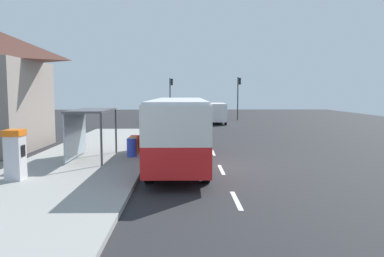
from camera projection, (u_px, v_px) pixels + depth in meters
The scene contains 21 objects.
ground_plane at pixel (201, 134), 32.43m from camera, with size 56.00×92.00×0.04m, color #262628.
sidewalk_platform at pixel (91, 157), 20.34m from camera, with size 6.20×30.00×0.18m, color #999993.
lane_stripe_seg_0 at pixel (236, 200), 12.53m from camera, with size 0.16×2.20×0.01m, color silver.
lane_stripe_seg_1 at pixel (221, 170), 17.51m from camera, with size 0.16×2.20×0.01m, color silver.
lane_stripe_seg_2 at pixel (213, 153), 22.48m from camera, with size 0.16×2.20×0.01m, color silver.
lane_stripe_seg_3 at pixel (208, 142), 27.46m from camera, with size 0.16×2.20×0.01m, color silver.
lane_stripe_seg_4 at pixel (204, 134), 32.44m from camera, with size 0.16×2.20×0.01m, color silver.
lane_stripe_seg_5 at pixel (201, 128), 37.41m from camera, with size 0.16×2.20×0.01m, color silver.
lane_stripe_seg_6 at pixel (199, 124), 42.39m from camera, with size 0.16×2.20×0.01m, color silver.
lane_stripe_seg_7 at pixel (197, 121), 47.36m from camera, with size 0.16×2.20×0.01m, color silver.
bus at pixel (179, 127), 18.58m from camera, with size 2.60×11.03×3.21m.
white_van at pixel (216, 112), 43.13m from camera, with size 2.10×5.23×2.30m.
sedan_near at pixel (211, 112), 51.92m from camera, with size 1.87×4.41×1.52m.
sedan_far at pixel (208, 110), 59.20m from camera, with size 2.02×4.48×1.52m.
ticket_machine at pixel (15, 154), 14.69m from camera, with size 0.66×0.76×1.94m.
recycling_bin_blue at pixel (132, 147), 20.03m from camera, with size 0.52×0.52×0.95m, color blue.
recycling_bin_orange at pixel (134, 146), 20.73m from camera, with size 0.52×0.52×0.95m, color orange.
recycling_bin_red at pixel (135, 144), 21.43m from camera, with size 0.52×0.52×0.95m, color red.
traffic_light_near_side at pixel (239, 92), 48.30m from camera, with size 0.49×0.28×5.43m.
traffic_light_far_side at pixel (171, 92), 48.91m from camera, with size 0.49×0.28×5.33m.
bus_shelter at pixel (86, 121), 19.28m from camera, with size 1.80×4.00×2.50m.
Camera 1 is at (-1.48, -18.21, 3.55)m, focal length 35.75 mm.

